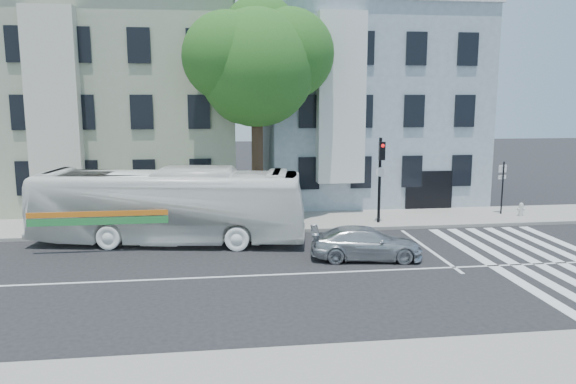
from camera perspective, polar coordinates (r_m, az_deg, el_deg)
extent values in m
plane|color=black|center=(19.81, -1.13, -8.41)|extent=(120.00, 120.00, 0.00)
cube|color=gray|center=(27.48, -2.99, -3.12)|extent=(80.00, 4.00, 0.15)
cube|color=#A3AC90|center=(34.09, -15.97, 8.20)|extent=(12.00, 10.00, 11.00)
cube|color=#86959F|center=(34.93, 7.65, 8.51)|extent=(12.00, 10.00, 11.00)
cylinder|color=#2D2116|center=(27.53, -3.12, 2.24)|extent=(0.56, 0.56, 5.20)
sphere|color=#194716|center=(27.34, -3.21, 12.48)|extent=(5.60, 5.60, 5.60)
sphere|color=#194716|center=(27.94, 0.08, 13.87)|extent=(4.40, 4.40, 4.40)
sphere|color=#194716|center=(27.00, -6.22, 13.54)|extent=(4.20, 4.20, 4.20)
sphere|color=#194716|center=(28.69, -2.81, 15.76)|extent=(3.80, 3.80, 3.80)
sphere|color=#194716|center=(27.87, -4.54, 10.36)|extent=(3.40, 3.40, 3.40)
imported|color=white|center=(24.22, -12.00, -1.37)|extent=(4.61, 11.78, 3.20)
imported|color=silver|center=(21.73, 7.95, -5.18)|extent=(2.31, 4.45, 1.23)
cylinder|color=black|center=(27.16, 9.28, 1.01)|extent=(0.14, 0.14, 4.24)
cube|color=black|center=(26.74, 9.52, 4.14)|extent=(0.29, 0.24, 0.86)
sphere|color=red|center=(26.59, 9.62, 4.65)|extent=(0.16, 0.16, 0.16)
cylinder|color=white|center=(26.95, 9.40, 2.02)|extent=(0.45, 0.05, 0.44)
cylinder|color=#B9B9B4|center=(30.91, 22.59, -1.76)|extent=(0.22, 0.22, 0.56)
sphere|color=#B9B9B4|center=(30.85, 22.63, -1.20)|extent=(0.20, 0.20, 0.20)
cylinder|color=#B9B9B4|center=(30.89, 22.60, -1.62)|extent=(0.37, 0.14, 0.13)
cylinder|color=black|center=(30.92, 20.95, 0.40)|extent=(0.08, 0.08, 2.73)
cube|color=white|center=(30.88, 20.98, 2.23)|extent=(0.48, 0.17, 0.38)
cube|color=white|center=(30.93, 20.93, 1.42)|extent=(0.48, 0.17, 0.20)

